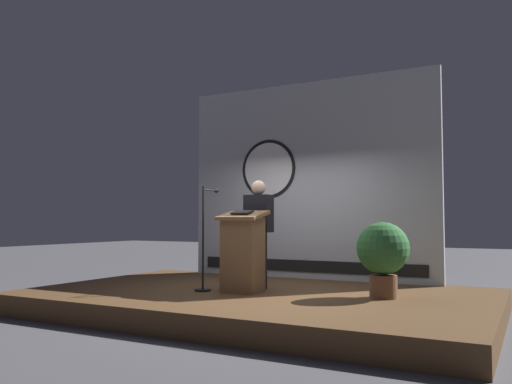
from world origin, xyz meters
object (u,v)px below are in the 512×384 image
speaker_person (259,233)px  podium (243,252)px  microphone_stand (205,254)px  potted_plant (383,252)px

speaker_person → podium: bearing=-90.1°
speaker_person → microphone_stand: size_ratio=1.07×
speaker_person → potted_plant: bearing=-2.7°
podium → potted_plant: (1.90, 0.39, 0.03)m
microphone_stand → potted_plant: bearing=11.3°
microphone_stand → potted_plant: 2.52m
microphone_stand → speaker_person: bearing=45.2°
podium → microphone_stand: microphone_stand is taller
podium → potted_plant: bearing=11.6°
podium → microphone_stand: bearing=-170.0°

